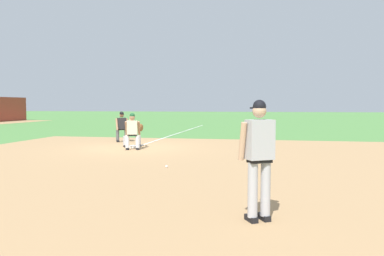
{
  "coord_description": "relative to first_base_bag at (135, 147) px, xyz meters",
  "views": [
    {
      "loc": [
        -14.7,
        -5.29,
        1.78
      ],
      "look_at": [
        -6.3,
        -3.66,
        1.25
      ],
      "focal_mm": 35.0,
      "sensor_mm": 36.0,
      "label": 1
    }
  ],
  "objects": [
    {
      "name": "baserunner",
      "position": [
        -0.74,
        -0.18,
        0.75
      ],
      "size": [
        0.53,
        0.65,
        1.46
      ],
      "color": "black",
      "rests_on": "ground"
    },
    {
      "name": "umpire",
      "position": [
        2.19,
        1.43,
        0.75
      ],
      "size": [
        0.62,
        0.68,
        1.46
      ],
      "color": "black",
      "rests_on": "ground"
    },
    {
      "name": "infield_dirt_patch",
      "position": [
        -4.5,
        -2.61,
        -0.04
      ],
      "size": [
        18.0,
        18.0,
        0.01
      ],
      "primitive_type": "cube",
      "color": "tan",
      "rests_on": "ground"
    },
    {
      "name": "pitcher",
      "position": [
        -8.95,
        -5.22,
        1.01
      ],
      "size": [
        0.84,
        0.58,
        1.86
      ],
      "color": "black",
      "rests_on": "ground"
    },
    {
      "name": "first_base_bag",
      "position": [
        0.0,
        0.0,
        0.0
      ],
      "size": [
        0.38,
        0.38,
        0.09
      ],
      "primitive_type": "cube",
      "color": "white",
      "rests_on": "ground"
    },
    {
      "name": "baseball",
      "position": [
        -4.54,
        -2.58,
        -0.01
      ],
      "size": [
        0.07,
        0.07,
        0.07
      ],
      "primitive_type": "sphere",
      "color": "white",
      "rests_on": "ground"
    },
    {
      "name": "foul_line_stripe",
      "position": [
        8.67,
        0.0,
        -0.04
      ],
      "size": [
        17.34,
        0.1,
        0.0
      ],
      "primitive_type": "cube",
      "color": "white",
      "rests_on": "ground"
    },
    {
      "name": "ground_plane",
      "position": [
        0.0,
        0.0,
        -0.04
      ],
      "size": [
        160.0,
        160.0,
        0.0
      ],
      "primitive_type": "plane",
      "color": "#518942"
    },
    {
      "name": "first_baseman",
      "position": [
        0.23,
        0.16,
        0.69
      ],
      "size": [
        0.82,
        1.03,
        1.34
      ],
      "color": "black",
      "rests_on": "ground"
    }
  ]
}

